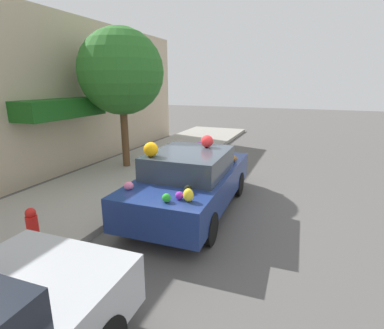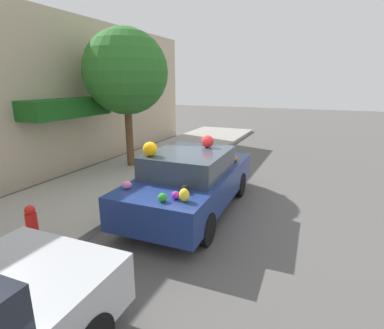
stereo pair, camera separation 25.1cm
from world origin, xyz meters
name	(u,v)px [view 2 (the right image)]	position (x,y,z in m)	size (l,w,h in m)	color
ground_plane	(185,209)	(0.00, 0.00, 0.00)	(60.00, 60.00, 0.00)	#565451
sidewalk_curb	(96,190)	(0.00, 2.70, 0.07)	(24.00, 3.20, 0.15)	#9E998E
building_facade	(28,98)	(0.04, 4.92, 2.50)	(18.00, 1.20, 5.04)	#C6B293
street_tree	(126,72)	(2.30, 3.16, 3.24)	(2.71, 2.71, 4.46)	brown
fire_hydrant	(32,224)	(-2.72, 1.74, 0.49)	(0.20, 0.20, 0.70)	red
art_car	(192,180)	(-0.03, -0.18, 0.77)	(4.37, 1.94, 1.76)	navy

